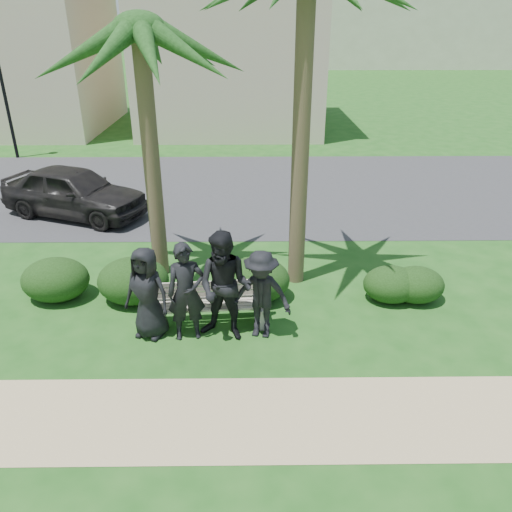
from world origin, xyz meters
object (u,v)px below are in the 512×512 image
object	(u,v)px
car_a	(74,192)
street_lamp	(1,76)
man_a	(147,293)
man_d	(261,295)
park_bench	(205,308)
man_b	(186,292)
man_c	(225,287)
palm_left	(139,31)

from	to	relation	value
car_a	street_lamp	bearing A→B (deg)	55.47
street_lamp	man_a	size ratio (longest dim) A/B	2.68
man_a	car_a	bearing A→B (deg)	137.62
street_lamp	man_d	bearing A→B (deg)	-52.62
street_lamp	park_bench	xyz separation A→B (m)	(8.11, -11.55, -2.61)
street_lamp	man_b	bearing A→B (deg)	-56.56
street_lamp	park_bench	size ratio (longest dim) A/B	1.98
street_lamp	man_c	distance (m)	14.74
man_d	palm_left	xyz separation A→B (m)	(-2.05, 2.33, 3.86)
man_b	man_d	distance (m)	1.21
man_d	car_a	xyz separation A→B (m)	(-4.86, 5.66, -0.11)
car_a	man_c	bearing A→B (deg)	-121.79
man_a	man_d	size ratio (longest dim) A/B	1.03
park_bench	man_b	size ratio (longest dim) A/B	1.27
street_lamp	man_a	bearing A→B (deg)	-58.65
man_c	park_bench	bearing A→B (deg)	155.52
man_a	palm_left	xyz separation A→B (m)	(-0.19, 2.29, 3.84)
park_bench	man_d	size ratio (longest dim) A/B	1.39
man_d	palm_left	size ratio (longest dim) A/B	0.28
man_c	street_lamp	bearing A→B (deg)	143.70
park_bench	man_b	bearing A→B (deg)	-131.11
street_lamp	man_b	size ratio (longest dim) A/B	2.52
man_c	man_d	world-z (taller)	man_c
man_b	car_a	world-z (taller)	man_b
man_b	man_d	xyz separation A→B (m)	(1.21, 0.03, -0.07)
man_b	car_a	xyz separation A→B (m)	(-3.64, 5.69, -0.18)
man_d	car_a	size ratio (longest dim) A/B	0.39
man_c	car_a	size ratio (longest dim) A/B	0.48
man_a	man_d	bearing A→B (deg)	18.40
street_lamp	man_c	bearing A→B (deg)	-54.52
park_bench	car_a	world-z (taller)	car_a
man_b	man_a	bearing A→B (deg)	162.46
park_bench	man_a	xyz separation A→B (m)	(-0.90, -0.27, 0.46)
man_c	palm_left	bearing A→B (deg)	140.08
man_b	palm_left	bearing A→B (deg)	98.09
street_lamp	man_c	xyz separation A→B (m)	(8.48, -11.90, -2.00)
man_d	car_a	bearing A→B (deg)	144.69
man_b	man_d	world-z (taller)	man_b
man_c	car_a	distance (m)	7.12
man_a	car_a	distance (m)	6.37
street_lamp	man_d	xyz separation A→B (m)	(9.06, -11.86, -2.17)
street_lamp	man_b	distance (m)	14.41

